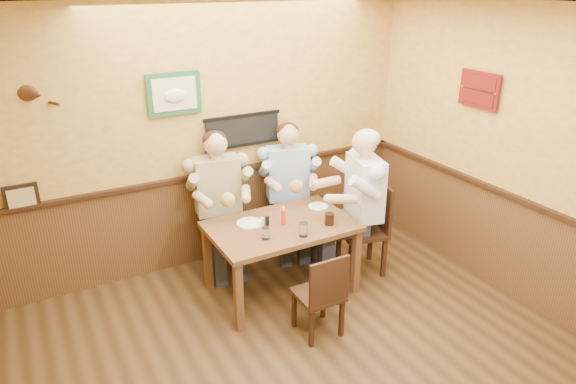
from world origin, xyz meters
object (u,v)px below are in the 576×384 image
object	(u,v)px
chair_right_end	(362,229)
pepper_shaker	(267,221)
chair_near_side	(318,292)
diner_blue_polo	(288,194)
cola_tumbler	(329,219)
chair_back_right	(288,210)
diner_tan_shirt	(218,207)
dining_table	(281,233)
water_glass_left	(266,233)
chair_back_left	(219,224)
salt_shaker	(262,222)
diner_white_elder	(363,210)
hot_sauce_bottle	(283,216)
water_glass_mid	(303,229)

from	to	relation	value
chair_right_end	pepper_shaker	world-z (taller)	chair_right_end
chair_near_side	pepper_shaker	bearing A→B (deg)	-82.12
diner_blue_polo	cola_tumbler	world-z (taller)	diner_blue_polo
chair_back_right	chair_near_side	xyz separation A→B (m)	(-0.54, -1.53, -0.06)
chair_back_right	diner_tan_shirt	bearing A→B (deg)	-163.43
dining_table	chair_right_end	bearing A→B (deg)	-4.28
chair_near_side	water_glass_left	size ratio (longest dim) A/B	7.57
chair_back_right	water_glass_left	distance (m)	1.29
chair_back_left	salt_shaker	xyz separation A→B (m)	(0.17, -0.73, 0.31)
chair_right_end	diner_white_elder	bearing A→B (deg)	180.00
chair_back_left	salt_shaker	distance (m)	0.81
chair_back_right	diner_blue_polo	distance (m)	0.20
chair_near_side	diner_tan_shirt	world-z (taller)	diner_tan_shirt
diner_tan_shirt	hot_sauce_bottle	xyz separation A→B (m)	(0.36, -0.81, 0.14)
diner_tan_shirt	salt_shaker	world-z (taller)	diner_tan_shirt
chair_back_left	chair_near_side	xyz separation A→B (m)	(0.31, -1.55, -0.07)
chair_back_right	salt_shaker	xyz separation A→B (m)	(-0.67, -0.72, 0.31)
dining_table	diner_tan_shirt	world-z (taller)	diner_tan_shirt
dining_table	chair_near_side	bearing A→B (deg)	-92.45
diner_white_elder	hot_sauce_bottle	size ratio (longest dim) A/B	8.39
chair_back_right	cola_tumbler	size ratio (longest dim) A/B	8.11
hot_sauce_bottle	pepper_shaker	distance (m)	0.16
water_glass_left	hot_sauce_bottle	distance (m)	0.34
chair_back_right	salt_shaker	distance (m)	1.03
water_glass_mid	pepper_shaker	world-z (taller)	water_glass_mid
chair_back_right	water_glass_mid	world-z (taller)	chair_back_right
diner_blue_polo	hot_sauce_bottle	world-z (taller)	diner_blue_polo
chair_back_right	diner_white_elder	bearing A→B (deg)	-45.30
dining_table	diner_white_elder	bearing A→B (deg)	-4.28
chair_right_end	pepper_shaker	bearing A→B (deg)	-81.38
chair_near_side	salt_shaker	size ratio (longest dim) A/B	10.39
chair_back_right	cola_tumbler	world-z (taller)	chair_back_right
chair_back_left	diner_white_elder	size ratio (longest dim) A/B	0.68
chair_back_left	water_glass_mid	xyz separation A→B (m)	(0.41, -1.11, 0.33)
chair_back_right	diner_white_elder	distance (m)	0.99
chair_back_left	diner_tan_shirt	distance (m)	0.21
chair_back_left	chair_right_end	size ratio (longest dim) A/B	0.96
chair_back_right	water_glass_mid	size ratio (longest dim) A/B	7.23
chair_right_end	diner_white_elder	xyz separation A→B (m)	(0.00, 0.00, 0.21)
diner_tan_shirt	diner_white_elder	bearing A→B (deg)	-25.40
chair_near_side	cola_tumbler	world-z (taller)	cola_tumbler
chair_right_end	diner_tan_shirt	size ratio (longest dim) A/B	0.73
diner_tan_shirt	pepper_shaker	size ratio (longest dim) A/B	14.25
cola_tumbler	chair_right_end	bearing A→B (deg)	16.80
chair_back_left	chair_near_side	bearing A→B (deg)	-70.10
water_glass_left	cola_tumbler	world-z (taller)	cola_tumbler
chair_back_left	diner_blue_polo	distance (m)	0.87
diner_tan_shirt	diner_white_elder	size ratio (longest dim) A/B	0.96
chair_back_left	diner_blue_polo	bearing A→B (deg)	7.73
hot_sauce_bottle	dining_table	bearing A→B (deg)	144.98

